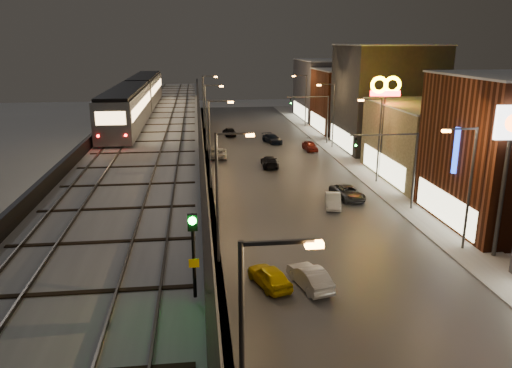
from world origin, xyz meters
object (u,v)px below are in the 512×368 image
car_taxi (269,277)px  car_near_white (310,278)px  car_onc_white (272,139)px  sign_citgo (510,144)px  car_onc_silver (333,201)px  car_onc_red (310,146)px  car_mid_dark (270,162)px  car_far_white (229,132)px  car_mid_silver (219,153)px  car_onc_dark (348,193)px  rail_signal (193,239)px  subway_train (137,97)px

car_taxi → car_near_white: (2.43, -0.43, 0.02)m
car_onc_white → sign_citgo: sign_citgo is taller
car_onc_silver → car_onc_white: car_onc_white is taller
car_onc_red → car_mid_dark: bearing=-133.1°
car_onc_white → sign_citgo: (9.44, -41.69, 7.48)m
car_onc_white → sign_citgo: 43.40m
car_near_white → car_far_white: bearing=-102.1°
car_far_white → car_mid_dark: bearing=90.9°
car_taxi → car_far_white: size_ratio=0.94×
car_mid_silver → car_near_white: bearing=99.4°
car_far_white → car_onc_dark: size_ratio=0.89×
rail_signal → car_far_white: rail_signal is taller
car_taxi → car_mid_silver: (-1.49, 35.49, -0.02)m
car_near_white → car_onc_dark: 18.52m
rail_signal → car_far_white: bearing=85.3°
rail_signal → car_onc_dark: rail_signal is taller
car_taxi → car_mid_silver: size_ratio=0.85×
subway_train → rail_signal: 43.91m
rail_signal → sign_citgo: sign_citgo is taller
car_taxi → car_onc_silver: (7.91, 14.30, -0.03)m
car_onc_red → car_onc_silver: bearing=-101.9°
car_onc_red → car_mid_silver: bearing=-171.8°
car_taxi → car_near_white: 2.47m
car_mid_silver → car_onc_silver: 23.17m
car_far_white → car_onc_dark: (9.04, -34.14, -0.06)m
car_onc_silver → car_onc_dark: (2.03, 2.19, 0.01)m
car_onc_silver → car_taxi: bearing=-106.2°
subway_train → car_mid_dark: 17.00m
sign_citgo → car_onc_dark: bearing=114.1°
car_mid_silver → car_far_white: car_far_white is taller
rail_signal → car_far_white: (5.25, 63.61, -7.97)m
car_onc_dark → car_far_white: bearing=94.4°
car_far_white → car_near_white: bearing=83.2°
car_near_white → car_mid_dark: bearing=-107.4°
car_mid_silver → car_taxi: bearing=95.6°
car_onc_silver → car_onc_white: size_ratio=0.86×
car_near_white → car_mid_dark: car_near_white is taller
car_onc_dark → car_onc_red: size_ratio=1.19×
car_far_white → sign_citgo: 51.14m
rail_signal → car_onc_silver: rail_signal is taller
car_near_white → car_onc_silver: size_ratio=1.08×
car_near_white → car_onc_dark: size_ratio=0.89×
car_onc_dark → car_mid_dark: bearing=102.4°
car_onc_silver → car_far_white: bearing=113.6°
car_onc_red → car_far_white: bearing=125.6°
car_onc_white → car_onc_red: car_onc_red is taller
car_mid_dark → car_onc_red: (6.84, 8.47, -0.00)m
car_near_white → car_mid_dark: size_ratio=0.90×
rail_signal → car_far_white: 64.32m
car_onc_white → rail_signal: bearing=-117.2°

